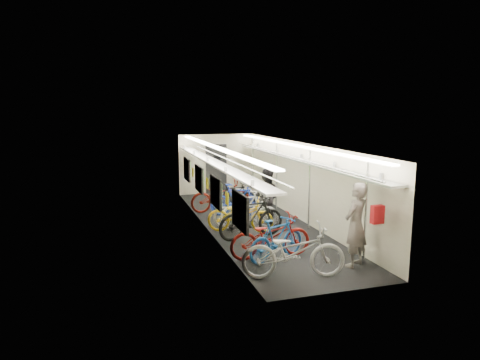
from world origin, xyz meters
TOP-DOWN VIEW (x-y plane):
  - train_car_shell at (-0.36, 0.71)m, footprint 10.00×10.00m
  - bicycle_0 at (-0.60, -4.10)m, footprint 2.23×1.19m
  - bicycle_1 at (-0.53, -3.02)m, footprint 1.69×1.04m
  - bicycle_2 at (-0.62, -2.85)m, footprint 1.95×0.68m
  - bicycle_3 at (-0.57, -1.32)m, footprint 1.99×0.88m
  - bicycle_4 at (-0.68, -0.65)m, footprint 1.97×1.35m
  - bicycle_5 at (-0.38, -0.17)m, footprint 1.84×1.02m
  - bicycle_6 at (-0.40, -0.29)m, footprint 1.98×1.11m
  - bicycle_7 at (-0.25, 1.08)m, footprint 1.81×1.08m
  - bicycle_8 at (-0.60, 1.87)m, footprint 2.10×0.85m
  - bicycle_9 at (-0.17, 1.80)m, footprint 1.66×0.60m
  - passenger_near at (0.96, -3.87)m, footprint 0.81×0.73m
  - passenger_mid at (0.27, -0.17)m, footprint 1.04×1.03m
  - backpack at (1.12, -4.40)m, footprint 0.26×0.15m

SIDE VIEW (x-z plane):
  - bicycle_9 at x=-0.17m, z-range 0.00..0.98m
  - bicycle_4 at x=-0.68m, z-range 0.00..0.98m
  - bicycle_1 at x=-0.53m, z-range 0.00..0.98m
  - bicycle_6 at x=-0.40m, z-range 0.00..0.99m
  - bicycle_2 at x=-0.62m, z-range 0.00..1.02m
  - bicycle_7 at x=-0.25m, z-range 0.00..1.05m
  - bicycle_5 at x=-0.38m, z-range 0.00..1.06m
  - bicycle_8 at x=-0.60m, z-range 0.00..1.08m
  - bicycle_0 at x=-0.60m, z-range 0.00..1.11m
  - bicycle_3 at x=-0.57m, z-range 0.00..1.16m
  - passenger_mid at x=0.27m, z-range 0.00..1.69m
  - passenger_near at x=0.96m, z-range 0.00..1.86m
  - backpack at x=1.12m, z-range 1.09..1.47m
  - train_car_shell at x=-0.36m, z-range -3.34..6.66m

